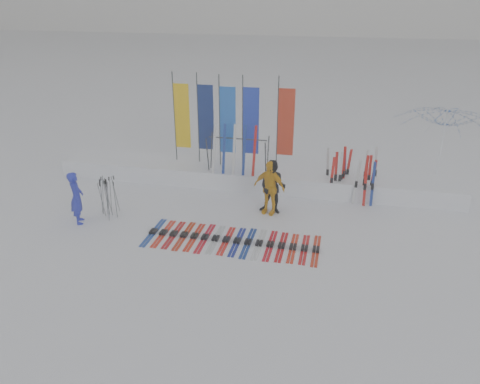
% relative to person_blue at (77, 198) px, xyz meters
% --- Properties ---
extents(ground, '(120.00, 120.00, 0.00)m').
position_rel_person_blue_xyz_m(ground, '(4.47, -0.59, -0.80)').
color(ground, white).
rests_on(ground, ground).
extents(snow_bank, '(14.00, 1.60, 0.60)m').
position_rel_person_blue_xyz_m(snow_bank, '(4.47, 4.01, -0.50)').
color(snow_bank, white).
rests_on(snow_bank, ground).
extents(person_blue, '(0.61, 0.69, 1.60)m').
position_rel_person_blue_xyz_m(person_blue, '(0.00, 0.00, 0.00)').
color(person_blue, '#1F28B5').
rests_on(person_blue, ground).
extents(person_black, '(0.91, 0.76, 1.70)m').
position_rel_person_blue_xyz_m(person_black, '(5.50, 1.91, 0.05)').
color(person_black, black).
rests_on(person_black, ground).
extents(person_yellow, '(1.07, 0.66, 1.70)m').
position_rel_person_blue_xyz_m(person_yellow, '(5.39, 1.86, 0.05)').
color(person_yellow, '#EDA70F').
rests_on(person_yellow, ground).
extents(tent_canopy, '(4.29, 4.32, 2.95)m').
position_rel_person_blue_xyz_m(tent_canopy, '(10.67, 4.90, 0.68)').
color(tent_canopy, white).
rests_on(tent_canopy, ground).
extents(ski_row, '(4.79, 1.70, 0.07)m').
position_rel_person_blue_xyz_m(ski_row, '(4.69, -0.14, -0.76)').
color(ski_row, navy).
rests_on(ski_row, ground).
extents(pole_cluster, '(0.58, 0.71, 1.25)m').
position_rel_person_blue_xyz_m(pole_cluster, '(0.63, 0.65, -0.20)').
color(pole_cluster, '#595B60').
rests_on(pole_cluster, ground).
extents(feather_flags, '(4.28, 0.22, 3.20)m').
position_rel_person_blue_xyz_m(feather_flags, '(3.56, 4.23, 1.44)').
color(feather_flags, '#383A3F').
rests_on(feather_flags, ground).
extents(ski_rack, '(2.04, 0.80, 1.23)m').
position_rel_person_blue_xyz_m(ski_rack, '(4.02, 3.61, 0.58)').
color(ski_rack, '#383A3F').
rests_on(ski_rack, ground).
extents(upright_skis, '(1.66, 1.17, 1.70)m').
position_rel_person_blue_xyz_m(upright_skis, '(7.89, 3.62, -0.02)').
color(upright_skis, navy).
rests_on(upright_skis, ground).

